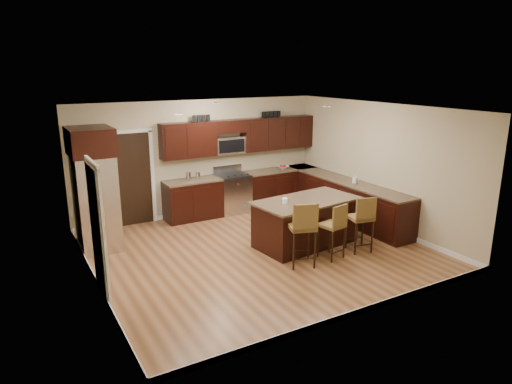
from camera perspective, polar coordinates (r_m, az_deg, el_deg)
floor at (r=8.84m, az=0.35°, el=-7.35°), size 6.00×6.00×0.00m
ceiling at (r=8.19m, az=0.38°, el=10.38°), size 6.00×6.00×0.00m
wall_back at (r=10.82m, az=-6.95°, el=4.25°), size 6.00×0.00×6.00m
wall_left at (r=7.43m, az=-20.11°, el=-1.68°), size 0.00×5.50×5.50m
wall_right at (r=10.21m, az=15.13°, el=3.16°), size 0.00×5.50×5.50m
base_cabinets at (r=10.81m, az=5.26°, el=-0.57°), size 4.02×3.96×0.92m
upper_cabinets at (r=11.03m, az=-1.67°, el=7.15°), size 4.00×0.33×0.80m
range at (r=11.03m, az=-2.95°, el=-0.13°), size 0.76×0.64×1.11m
microwave at (r=10.92m, az=-3.40°, el=5.87°), size 0.76×0.31×0.40m
doorway at (r=10.37m, az=-15.29°, el=1.52°), size 0.85×0.03×2.06m
pantry_door at (r=7.25m, az=-19.30°, el=-4.77°), size 0.03×0.80×2.04m
letter_decor at (r=10.91m, az=-2.36°, el=9.46°), size 2.20×0.03×0.15m
island at (r=9.07m, az=6.23°, el=-3.93°), size 2.17×1.30×0.92m
stool_left at (r=7.95m, az=5.91°, el=-4.37°), size 0.56×0.56×1.18m
stool_mid at (r=8.39m, az=9.80°, el=-4.08°), size 0.46×0.46×1.04m
stool_right at (r=8.78m, az=13.11°, el=-3.13°), size 0.49×0.49×1.10m
refrigerator at (r=9.12m, az=-19.53°, el=0.46°), size 0.79×0.98×2.35m
floor_mat at (r=10.82m, az=2.93°, el=-3.03°), size 1.22×1.05×0.01m
fruit_bowl at (r=11.61m, az=3.38°, el=3.10°), size 0.33×0.33×0.07m
soap_bottle at (r=10.35m, az=12.31°, el=1.62°), size 0.11×0.11×0.19m
canister_tall at (r=10.46m, az=-8.46°, el=1.95°), size 0.12×0.12×0.20m
canister_short at (r=10.55m, az=-7.30°, el=2.03°), size 0.11×0.11×0.17m
island_jar at (r=8.63m, az=3.63°, el=-1.10°), size 0.10×0.10×0.10m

